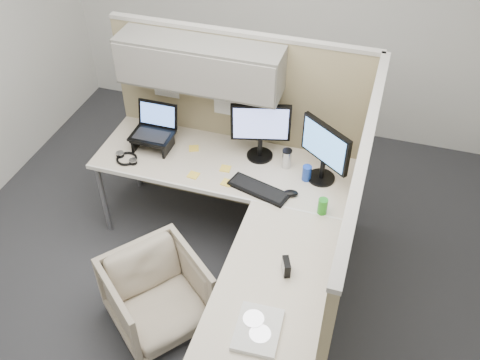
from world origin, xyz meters
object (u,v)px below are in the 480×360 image
(desk, at_px, (238,209))
(keyboard, at_px, (259,189))
(monitor_left, at_px, (261,127))
(office_chair, at_px, (157,293))

(desk, relative_size, keyboard, 4.48)
(monitor_left, bearing_deg, office_chair, -123.84)
(desk, bearing_deg, monitor_left, 90.30)
(desk, height_order, monitor_left, monitor_left)
(office_chair, relative_size, keyboard, 1.42)
(monitor_left, bearing_deg, keyboard, -90.06)
(keyboard, bearing_deg, desk, -101.75)
(monitor_left, bearing_deg, desk, -104.24)
(desk, distance_m, keyboard, 0.21)
(desk, xyz_separation_m, monitor_left, (-0.00, 0.56, 0.32))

